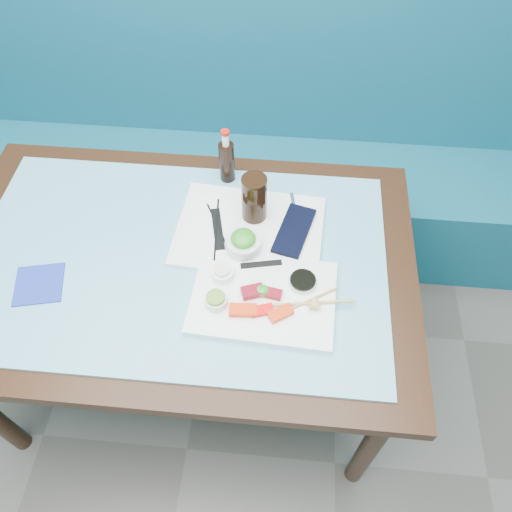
# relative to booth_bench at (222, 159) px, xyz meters

# --- Properties ---
(booth_bench) EXTENTS (3.00, 0.56, 1.17)m
(booth_bench) POSITION_rel_booth_bench_xyz_m (0.00, 0.00, 0.00)
(booth_bench) COLOR #11566C
(booth_bench) RESTS_ON ground
(dining_table) EXTENTS (1.40, 0.90, 0.75)m
(dining_table) POSITION_rel_booth_bench_xyz_m (0.00, -0.84, 0.29)
(dining_table) COLOR black
(dining_table) RESTS_ON ground
(glass_top) EXTENTS (1.22, 0.76, 0.01)m
(glass_top) POSITION_rel_booth_bench_xyz_m (0.00, -0.84, 0.38)
(glass_top) COLOR #61ADC3
(glass_top) RESTS_ON dining_table
(sashimi_plate) EXTENTS (0.41, 0.30, 0.02)m
(sashimi_plate) POSITION_rel_booth_bench_xyz_m (0.26, -0.96, 0.39)
(sashimi_plate) COLOR white
(sashimi_plate) RESTS_ON glass_top
(salmon_left) EXTENTS (0.08, 0.04, 0.02)m
(salmon_left) POSITION_rel_booth_bench_xyz_m (0.21, -1.01, 0.41)
(salmon_left) COLOR #F23409
(salmon_left) RESTS_ON sashimi_plate
(salmon_mid) EXTENTS (0.07, 0.05, 0.01)m
(salmon_mid) POSITION_rel_booth_bench_xyz_m (0.26, -1.01, 0.41)
(salmon_mid) COLOR #F50E09
(salmon_mid) RESTS_ON sashimi_plate
(salmon_right) EXTENTS (0.07, 0.06, 0.02)m
(salmon_right) POSITION_rel_booth_bench_xyz_m (0.31, -1.01, 0.41)
(salmon_right) COLOR #EC3609
(salmon_right) RESTS_ON sashimi_plate
(tuna_left) EXTENTS (0.07, 0.06, 0.02)m
(tuna_left) POSITION_rel_booth_bench_xyz_m (0.23, -0.95, 0.41)
(tuna_left) COLOR maroon
(tuna_left) RESTS_ON sashimi_plate
(tuna_right) EXTENTS (0.05, 0.04, 0.02)m
(tuna_right) POSITION_rel_booth_bench_xyz_m (0.29, -0.95, 0.41)
(tuna_right) COLOR maroon
(tuna_right) RESTS_ON sashimi_plate
(seaweed_garnish) EXTENTS (0.05, 0.04, 0.02)m
(seaweed_garnish) POSITION_rel_booth_bench_xyz_m (0.26, -0.95, 0.41)
(seaweed_garnish) COLOR #279121
(seaweed_garnish) RESTS_ON sashimi_plate
(ramekin_wasabi) EXTENTS (0.08, 0.08, 0.03)m
(ramekin_wasabi) POSITION_rel_booth_bench_xyz_m (0.14, -0.99, 0.42)
(ramekin_wasabi) COLOR white
(ramekin_wasabi) RESTS_ON sashimi_plate
(wasabi_fill) EXTENTS (0.06, 0.06, 0.01)m
(wasabi_fill) POSITION_rel_booth_bench_xyz_m (0.14, -0.99, 0.43)
(wasabi_fill) COLOR olive
(wasabi_fill) RESTS_ON ramekin_wasabi
(ramekin_ginger) EXTENTS (0.08, 0.08, 0.03)m
(ramekin_ginger) POSITION_rel_booth_bench_xyz_m (0.14, -0.90, 0.42)
(ramekin_ginger) COLOR white
(ramekin_ginger) RESTS_ON sashimi_plate
(ginger_fill) EXTENTS (0.06, 0.06, 0.01)m
(ginger_fill) POSITION_rel_booth_bench_xyz_m (0.14, -0.90, 0.43)
(ginger_fill) COLOR beige
(ginger_fill) RESTS_ON ramekin_ginger
(soy_dish) EXTENTS (0.10, 0.10, 0.02)m
(soy_dish) POSITION_rel_booth_bench_xyz_m (0.37, -0.91, 0.41)
(soy_dish) COLOR white
(soy_dish) RESTS_ON sashimi_plate
(soy_fill) EXTENTS (0.09, 0.09, 0.01)m
(soy_fill) POSITION_rel_booth_bench_xyz_m (0.37, -0.91, 0.42)
(soy_fill) COLOR black
(soy_fill) RESTS_ON soy_dish
(lemon_wedge) EXTENTS (0.05, 0.05, 0.04)m
(lemon_wedge) POSITION_rel_booth_bench_xyz_m (0.41, -0.99, 0.42)
(lemon_wedge) COLOR #E1C26A
(lemon_wedge) RESTS_ON sashimi_plate
(chopstick_sleeve) EXTENTS (0.12, 0.04, 0.00)m
(chopstick_sleeve) POSITION_rel_booth_bench_xyz_m (0.25, -0.85, 0.41)
(chopstick_sleeve) COLOR black
(chopstick_sleeve) RESTS_ON sashimi_plate
(wooden_chopstick_a) EXTENTS (0.19, 0.12, 0.01)m
(wooden_chopstick_a) POSITION_rel_booth_bench_xyz_m (0.37, -0.97, 0.41)
(wooden_chopstick_a) COLOR tan
(wooden_chopstick_a) RESTS_ON sashimi_plate
(wooden_chopstick_b) EXTENTS (0.26, 0.05, 0.01)m
(wooden_chopstick_b) POSITION_rel_booth_bench_xyz_m (0.38, -0.97, 0.41)
(wooden_chopstick_b) COLOR tan
(wooden_chopstick_b) RESTS_ON sashimi_plate
(serving_tray) EXTENTS (0.46, 0.36, 0.02)m
(serving_tray) POSITION_rel_booth_bench_xyz_m (0.20, -0.72, 0.39)
(serving_tray) COLOR white
(serving_tray) RESTS_ON glass_top
(paper_placemat) EXTENTS (0.37, 0.27, 0.00)m
(paper_placemat) POSITION_rel_booth_bench_xyz_m (0.20, -0.72, 0.40)
(paper_placemat) COLOR white
(paper_placemat) RESTS_ON serving_tray
(seaweed_bowl) EXTENTS (0.11, 0.11, 0.04)m
(seaweed_bowl) POSITION_rel_booth_bench_xyz_m (0.19, -0.80, 0.42)
(seaweed_bowl) COLOR silver
(seaweed_bowl) RESTS_ON serving_tray
(seaweed_salad) EXTENTS (0.08, 0.08, 0.04)m
(seaweed_salad) POSITION_rel_booth_bench_xyz_m (0.19, -0.80, 0.45)
(seaweed_salad) COLOR #2E8C20
(seaweed_salad) RESTS_ON seaweed_bowl
(cola_glass) EXTENTS (0.09, 0.09, 0.16)m
(cola_glass) POSITION_rel_booth_bench_xyz_m (0.21, -0.67, 0.48)
(cola_glass) COLOR black
(cola_glass) RESTS_ON serving_tray
(navy_pouch) EXTENTS (0.13, 0.21, 0.02)m
(navy_pouch) POSITION_rel_booth_bench_xyz_m (0.34, -0.72, 0.41)
(navy_pouch) COLOR black
(navy_pouch) RESTS_ON serving_tray
(fork) EXTENTS (0.03, 0.10, 0.01)m
(fork) POSITION_rel_booth_bench_xyz_m (0.33, -0.62, 0.41)
(fork) COLOR silver
(fork) RESTS_ON serving_tray
(black_chopstick_a) EXTENTS (0.03, 0.24, 0.01)m
(black_chopstick_a) POSITION_rel_booth_bench_xyz_m (0.10, -0.73, 0.40)
(black_chopstick_a) COLOR black
(black_chopstick_a) RESTS_ON serving_tray
(black_chopstick_b) EXTENTS (0.10, 0.19, 0.01)m
(black_chopstick_b) POSITION_rel_booth_bench_xyz_m (0.11, -0.73, 0.40)
(black_chopstick_b) COLOR black
(black_chopstick_b) RESTS_ON serving_tray
(tray_sleeve) EXTENTS (0.07, 0.17, 0.00)m
(tray_sleeve) POSITION_rel_booth_bench_xyz_m (0.11, -0.73, 0.40)
(tray_sleeve) COLOR black
(tray_sleeve) RESTS_ON serving_tray
(cola_bottle_body) EXTENTS (0.05, 0.05, 0.14)m
(cola_bottle_body) POSITION_rel_booth_bench_xyz_m (0.11, -0.50, 0.45)
(cola_bottle_body) COLOR black
(cola_bottle_body) RESTS_ON glass_top
(cola_bottle_neck) EXTENTS (0.03, 0.03, 0.04)m
(cola_bottle_neck) POSITION_rel_booth_bench_xyz_m (0.11, -0.50, 0.55)
(cola_bottle_neck) COLOR white
(cola_bottle_neck) RESTS_ON cola_bottle_body
(cola_bottle_cap) EXTENTS (0.03, 0.03, 0.01)m
(cola_bottle_cap) POSITION_rel_booth_bench_xyz_m (0.11, -0.50, 0.57)
(cola_bottle_cap) COLOR red
(cola_bottle_cap) RESTS_ON cola_bottle_neck
(blue_napkin) EXTENTS (0.16, 0.16, 0.01)m
(blue_napkin) POSITION_rel_booth_bench_xyz_m (-0.37, -0.97, 0.39)
(blue_napkin) COLOR #1C2C9C
(blue_napkin) RESTS_ON glass_top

